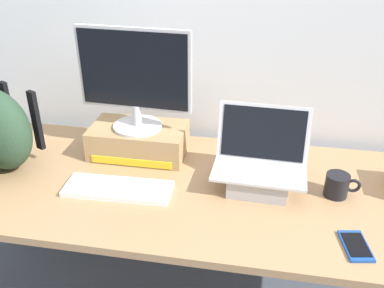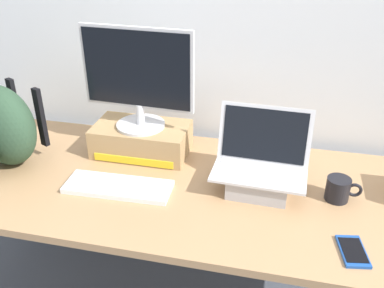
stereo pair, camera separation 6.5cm
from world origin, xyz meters
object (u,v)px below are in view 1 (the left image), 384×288
object	(u,v)px
coffee_mug	(338,185)
cell_phone	(356,246)
external_keyboard	(118,189)
open_laptop	(259,171)
toner_box_yellow	(139,140)
desktop_monitor	(134,79)

from	to	relation	value
coffee_mug	cell_phone	xyz separation A→B (m)	(0.03, -0.28, -0.04)
external_keyboard	cell_phone	bearing A→B (deg)	-12.65
open_laptop	external_keyboard	size ratio (longest dim) A/B	0.86
external_keyboard	coffee_mug	world-z (taller)	coffee_mug
cell_phone	open_laptop	bearing A→B (deg)	127.60
open_laptop	coffee_mug	world-z (taller)	open_laptop
toner_box_yellow	external_keyboard	bearing A→B (deg)	-89.47
desktop_monitor	coffee_mug	xyz separation A→B (m)	(0.81, -0.17, -0.30)
open_laptop	toner_box_yellow	bearing A→B (deg)	164.80
toner_box_yellow	cell_phone	size ratio (longest dim) A/B	2.68
toner_box_yellow	coffee_mug	world-z (taller)	toner_box_yellow
cell_phone	desktop_monitor	bearing A→B (deg)	141.71
cell_phone	coffee_mug	bearing A→B (deg)	86.06
external_keyboard	cell_phone	xyz separation A→B (m)	(0.84, -0.16, -0.01)
coffee_mug	cell_phone	distance (m)	0.29
desktop_monitor	open_laptop	size ratio (longest dim) A/B	1.32
toner_box_yellow	open_laptop	xyz separation A→B (m)	(0.52, -0.16, 0.00)
desktop_monitor	cell_phone	bearing A→B (deg)	-25.25
open_laptop	coffee_mug	size ratio (longest dim) A/B	2.76
external_keyboard	coffee_mug	bearing A→B (deg)	6.69
desktop_monitor	open_laptop	distance (m)	0.61
open_laptop	external_keyboard	xyz separation A→B (m)	(-0.52, -0.13, -0.06)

